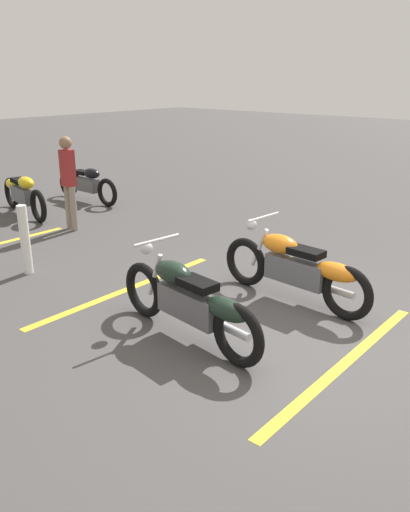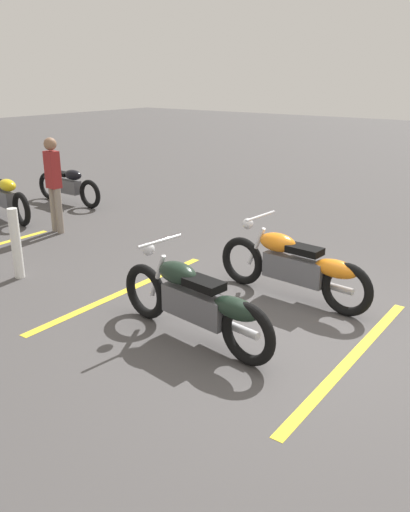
{
  "view_description": "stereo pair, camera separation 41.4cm",
  "coord_description": "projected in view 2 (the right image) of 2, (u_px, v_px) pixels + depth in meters",
  "views": [
    {
      "loc": [
        -2.68,
        4.65,
        2.77
      ],
      "look_at": [
        1.3,
        0.0,
        0.65
      ],
      "focal_mm": 36.94,
      "sensor_mm": 36.0,
      "label": 1
    },
    {
      "loc": [
        -2.36,
        4.9,
        2.77
      ],
      "look_at": [
        1.3,
        0.0,
        0.65
      ],
      "focal_mm": 36.94,
      "sensor_mm": 36.0,
      "label": 2
    }
  ],
  "objects": [
    {
      "name": "parking_stripe_mid",
      "position": [
        124.0,
        291.0,
        7.08
      ],
      "size": [
        0.14,
        3.2,
        0.01
      ],
      "primitive_type": "cube",
      "rotation": [
        0.0,
        0.0,
        1.58
      ],
      "color": "yellow",
      "rests_on": "ground"
    },
    {
      "name": "parking_stripe_near",
      "position": [
        352.0,
        358.0,
        5.42
      ],
      "size": [
        0.14,
        3.2,
        0.01
      ],
      "primitive_type": "cube",
      "rotation": [
        0.0,
        0.0,
        1.58
      ],
      "color": "yellow",
      "rests_on": "ground"
    },
    {
      "name": "motorcycle_row_far_left",
      "position": [
        66.0,
        184.0,
        11.78
      ],
      "size": [
        2.08,
        0.27,
        0.78
      ],
      "rotation": [
        0.0,
        0.0,
        3.12
      ],
      "color": "black",
      "rests_on": "ground"
    },
    {
      "name": "motorcycle_bright_foreground",
      "position": [
        295.0,
        266.0,
        6.69
      ],
      "size": [
        2.23,
        0.62,
        1.04
      ],
      "rotation": [
        0.0,
        0.0,
        -0.07
      ],
      "color": "black",
      "rests_on": "ground"
    },
    {
      "name": "bollard_post",
      "position": [
        16.0,
        244.0,
        7.41
      ],
      "size": [
        0.14,
        0.14,
        1.02
      ],
      "primitive_type": "cylinder",
      "color": "white",
      "rests_on": "ground"
    },
    {
      "name": "motorcycle_dark_foreground",
      "position": [
        196.0,
        301.0,
        5.64
      ],
      "size": [
        2.23,
        0.62,
        1.04
      ],
      "rotation": [
        0.0,
        0.0,
        -0.12
      ],
      "color": "black",
      "rests_on": "ground"
    },
    {
      "name": "motorcycle_row_left",
      "position": [
        3.0,
        196.0,
        10.58
      ],
      "size": [
        2.17,
        0.56,
        0.83
      ],
      "rotation": [
        0.0,
        0.0,
        2.94
      ],
      "color": "black",
      "rests_on": "ground"
    },
    {
      "name": "bystander_secondary",
      "position": [
        54.0,
        181.0,
        9.42
      ],
      "size": [
        0.29,
        0.22,
        1.72
      ],
      "rotation": [
        0.0,
        0.0,
        1.5
      ],
      "color": "gray",
      "rests_on": "ground"
    },
    {
      "name": "ground_plane",
      "position": [
        297.0,
        333.0,
        5.95
      ],
      "size": [
        60.0,
        60.0,
        0.0
      ],
      "primitive_type": "plane",
      "color": "#474444"
    }
  ]
}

